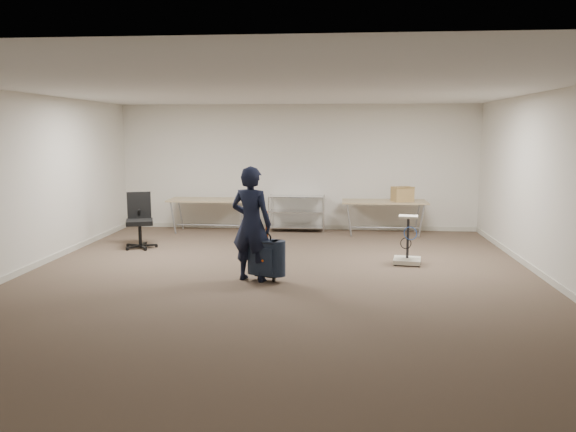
{
  "coord_description": "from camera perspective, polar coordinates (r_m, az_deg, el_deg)",
  "views": [
    {
      "loc": [
        0.86,
        -8.1,
        2.2
      ],
      "look_at": [
        0.14,
        0.3,
        0.93
      ],
      "focal_mm": 35.0,
      "sensor_mm": 36.0,
      "label": 1
    }
  ],
  "objects": [
    {
      "name": "wire_shelf",
      "position": [
        12.45,
        0.89,
        0.45
      ],
      "size": [
        1.22,
        0.47,
        0.8
      ],
      "color": "silver",
      "rests_on": "ground"
    },
    {
      "name": "office_chair",
      "position": [
        11.07,
        -14.81,
        -1.5
      ],
      "size": [
        0.64,
        0.64,
        1.05
      ],
      "color": "black",
      "rests_on": "ground"
    },
    {
      "name": "folding_table_right",
      "position": [
        12.19,
        9.76,
        1.28
      ],
      "size": [
        1.8,
        0.75,
        0.73
      ],
      "color": "#917E59",
      "rests_on": "ground"
    },
    {
      "name": "equipment_cart",
      "position": [
        9.63,
        12.03,
        -3.51
      ],
      "size": [
        0.51,
        0.51,
        0.82
      ],
      "color": "beige",
      "rests_on": "ground"
    },
    {
      "name": "room_shell",
      "position": [
        9.76,
        -0.28,
        -4.15
      ],
      "size": [
        8.0,
        9.0,
        9.0
      ],
      "color": "silver",
      "rests_on": "ground"
    },
    {
      "name": "cardboard_box",
      "position": [
        12.17,
        11.54,
        2.2
      ],
      "size": [
        0.49,
        0.43,
        0.31
      ],
      "primitive_type": "cube",
      "rotation": [
        0.0,
        0.0,
        0.33
      ],
      "color": "#A4704C",
      "rests_on": "folding_table_right"
    },
    {
      "name": "ground",
      "position": [
        8.43,
        -1.14,
        -6.54
      ],
      "size": [
        9.0,
        9.0,
        0.0
      ],
      "primitive_type": "plane",
      "color": "#45392A",
      "rests_on": "ground"
    },
    {
      "name": "suitcase",
      "position": [
        8.3,
        -2.21,
        -4.25
      ],
      "size": [
        0.43,
        0.33,
        1.05
      ],
      "color": "black",
      "rests_on": "ground"
    },
    {
      "name": "person",
      "position": [
        8.27,
        -3.75,
        -0.81
      ],
      "size": [
        0.71,
        0.57,
        1.71
      ],
      "primitive_type": "imported",
      "rotation": [
        0.0,
        0.0,
        2.86
      ],
      "color": "black",
      "rests_on": "ground"
    },
    {
      "name": "folding_table_left",
      "position": [
        12.45,
        -7.94,
        1.47
      ],
      "size": [
        1.8,
        0.75,
        0.73
      ],
      "color": "#917E59",
      "rests_on": "ground"
    }
  ]
}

